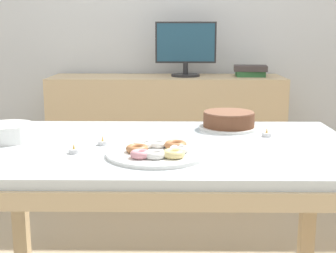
% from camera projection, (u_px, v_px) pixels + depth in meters
% --- Properties ---
extents(wall_back, '(8.00, 0.10, 2.60)m').
position_uv_depth(wall_back, '(167.00, 16.00, 3.51)').
color(wall_back, silver).
rests_on(wall_back, ground).
extents(dining_table, '(1.59, 0.96, 0.75)m').
position_uv_depth(dining_table, '(161.00, 165.00, 1.89)').
color(dining_table, silver).
rests_on(dining_table, ground).
extents(sideboard, '(1.64, 0.44, 0.87)m').
position_uv_depth(sideboard, '(167.00, 137.00, 3.39)').
color(sideboard, '#D1B284').
rests_on(sideboard, ground).
extents(computer_monitor, '(0.42, 0.20, 0.38)m').
position_uv_depth(computer_monitor, '(186.00, 49.00, 3.26)').
color(computer_monitor, '#262628').
rests_on(computer_monitor, sideboard).
extents(book_stack, '(0.24, 0.18, 0.08)m').
position_uv_depth(book_stack, '(250.00, 71.00, 3.28)').
color(book_stack, '#2D6638').
rests_on(book_stack, sideboard).
extents(cake_chocolate_round, '(0.27, 0.27, 0.08)m').
position_uv_depth(cake_chocolate_round, '(229.00, 121.00, 2.14)').
color(cake_chocolate_round, white).
rests_on(cake_chocolate_round, dining_table).
extents(pastry_platter, '(0.37, 0.37, 0.04)m').
position_uv_depth(pastry_platter, '(157.00, 152.00, 1.68)').
color(pastry_platter, white).
rests_on(pastry_platter, dining_table).
extents(plate_stack, '(0.21, 0.21, 0.07)m').
position_uv_depth(plate_stack, '(8.00, 132.00, 1.91)').
color(plate_stack, white).
rests_on(plate_stack, dining_table).
extents(tealight_right_edge, '(0.04, 0.04, 0.04)m').
position_uv_depth(tealight_right_edge, '(74.00, 151.00, 1.72)').
color(tealight_right_edge, silver).
rests_on(tealight_right_edge, dining_table).
extents(tealight_near_cakes, '(0.04, 0.04, 0.04)m').
position_uv_depth(tealight_near_cakes, '(103.00, 142.00, 1.84)').
color(tealight_near_cakes, silver).
rests_on(tealight_near_cakes, dining_table).
extents(tealight_centre, '(0.04, 0.04, 0.04)m').
position_uv_depth(tealight_centre, '(267.00, 134.00, 1.99)').
color(tealight_centre, silver).
rests_on(tealight_centre, dining_table).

